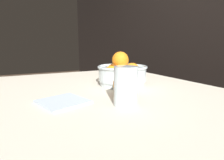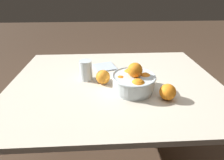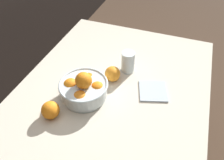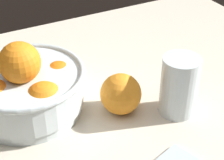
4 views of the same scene
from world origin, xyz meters
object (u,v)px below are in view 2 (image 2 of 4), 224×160
(fruit_bowl, at_px, (134,81))
(juice_glass, at_px, (86,71))
(orange_loose_near_bowl, at_px, (103,77))
(orange_loose_front, at_px, (168,92))

(fruit_bowl, xyz_separation_m, juice_glass, (0.26, -0.14, -0.00))
(fruit_bowl, height_order, orange_loose_near_bowl, fruit_bowl)
(fruit_bowl, distance_m, orange_loose_front, 0.18)
(fruit_bowl, height_order, juice_glass, fruit_bowl)
(juice_glass, xyz_separation_m, orange_loose_near_bowl, (-0.10, 0.05, -0.01))
(orange_loose_near_bowl, bearing_deg, orange_loose_front, 150.98)
(orange_loose_near_bowl, distance_m, orange_loose_front, 0.37)
(juice_glass, distance_m, orange_loose_front, 0.48)
(juice_glass, xyz_separation_m, orange_loose_front, (-0.42, 0.23, -0.01))
(fruit_bowl, xyz_separation_m, orange_loose_front, (-0.16, 0.09, -0.02))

